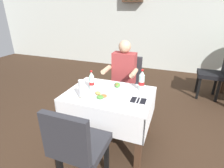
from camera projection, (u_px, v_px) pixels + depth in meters
ground_plane at (107, 140)px, 2.45m from camera, size 11.00×11.00×0.00m
back_wall at (154, 13)px, 4.84m from camera, size 11.00×0.12×3.17m
main_dining_table at (109, 105)px, 2.26m from camera, size 1.07×0.78×0.73m
chair_far_diner_seat at (126, 83)px, 2.93m from camera, size 0.44×0.50×0.97m
chair_near_camera_side at (78, 146)px, 1.58m from camera, size 0.44×0.50×0.97m
seated_diner_far at (123, 76)px, 2.78m from camera, size 0.50×0.46×1.26m
plate_near_camera at (100, 96)px, 2.08m from camera, size 0.26×0.26×0.05m
plate_far_diner at (118, 86)px, 2.33m from camera, size 0.26×0.26×0.06m
beer_glass_left at (81, 89)px, 2.00m from camera, size 0.07×0.07×0.23m
cola_bottle_primary at (92, 81)px, 2.25m from camera, size 0.07×0.07×0.26m
cola_bottle_secondary at (142, 81)px, 2.22m from camera, size 0.07×0.07×0.28m
napkin_cutlery_set at (138, 100)px, 2.00m from camera, size 0.17×0.19×0.01m
background_chair_left at (216, 72)px, 3.43m from camera, size 0.50×0.44×0.97m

